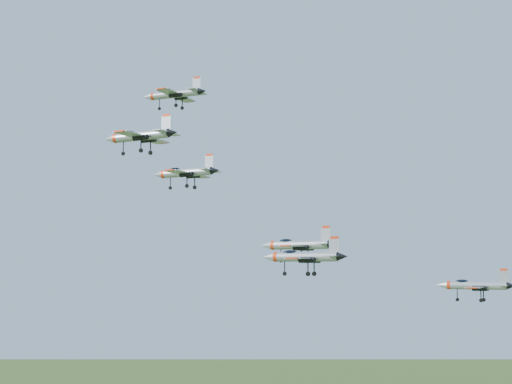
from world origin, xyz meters
The scene contains 6 objects.
jet_lead centered at (-23.53, 7.44, 162.00)m, with size 13.78×11.63×3.71m.
jet_left_high centered at (-10.59, -3.77, 144.59)m, with size 13.15×10.97×3.51m.
jet_right_high centered at (-3.04, -22.10, 147.18)m, with size 12.47×10.42×3.34m.
jet_left_low centered at (5.76, 5.28, 132.54)m, with size 13.80×11.49×3.69m.
jet_right_low centered at (14.74, -7.64, 130.40)m, with size 12.86×10.77×3.44m.
jet_trail centered at (35.57, 1.74, 126.55)m, with size 10.43×8.70×2.79m.
Camera 1 is at (67.10, -92.48, 128.94)m, focal length 50.00 mm.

